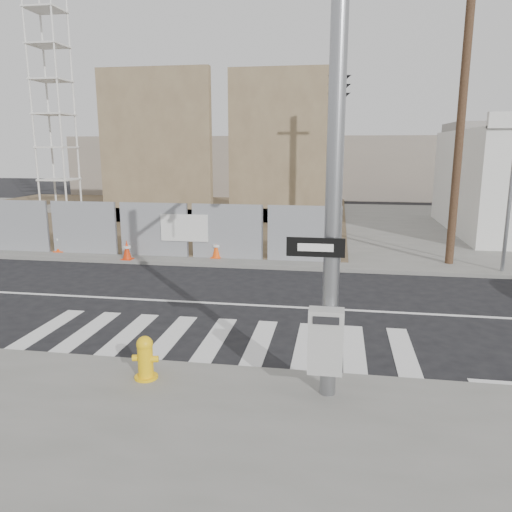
% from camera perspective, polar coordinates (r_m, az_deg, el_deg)
% --- Properties ---
extents(ground, '(100.00, 100.00, 0.00)m').
position_cam_1_polar(ground, '(13.43, -2.12, -5.56)').
color(ground, black).
rests_on(ground, ground).
extents(sidewalk_far, '(50.00, 20.00, 0.12)m').
position_cam_1_polar(sidewalk_far, '(26.96, 3.82, 3.63)').
color(sidewalk_far, slate).
rests_on(sidewalk_far, ground).
extents(signal_pole, '(0.96, 5.87, 7.00)m').
position_cam_1_polar(signal_pole, '(10.50, 9.31, 15.75)').
color(signal_pole, gray).
rests_on(signal_pole, sidewalk_near).
extents(chain_link_fence, '(24.60, 0.04, 2.00)m').
position_cam_1_polar(chain_link_fence, '(21.78, -26.03, 3.14)').
color(chain_link_fence, gray).
rests_on(chain_link_fence, sidewalk_far).
extents(concrete_wall_left, '(6.00, 1.30, 8.00)m').
position_cam_1_polar(concrete_wall_left, '(27.35, -11.29, 10.53)').
color(concrete_wall_left, brown).
rests_on(concrete_wall_left, sidewalk_far).
extents(concrete_wall_right, '(5.50, 1.30, 8.00)m').
position_cam_1_polar(concrete_wall_right, '(26.79, 2.86, 10.72)').
color(concrete_wall_right, brown).
rests_on(concrete_wall_right, sidewalk_far).
extents(crane_tower, '(2.60, 2.60, 18.15)m').
position_cam_1_polar(crane_tower, '(34.70, -22.50, 19.56)').
color(crane_tower, slate).
rests_on(crane_tower, sidewalk_far).
extents(utility_pole_right, '(1.60, 0.28, 10.00)m').
position_cam_1_polar(utility_pole_right, '(18.48, 22.43, 14.78)').
color(utility_pole_right, '#513725').
rests_on(utility_pole_right, sidewalk_far).
extents(fire_hydrant, '(0.51, 0.51, 0.78)m').
position_cam_1_polar(fire_hydrant, '(9.15, -12.54, -11.27)').
color(fire_hydrant, yellow).
rests_on(fire_hydrant, sidewalk_near).
extents(traffic_cone_b, '(0.43, 0.43, 0.78)m').
position_cam_1_polar(traffic_cone_b, '(20.97, -21.54, 1.50)').
color(traffic_cone_b, '#F0460C').
rests_on(traffic_cone_b, sidewalk_far).
extents(traffic_cone_c, '(0.38, 0.38, 0.72)m').
position_cam_1_polar(traffic_cone_c, '(18.72, -14.54, 0.67)').
color(traffic_cone_c, red).
rests_on(traffic_cone_c, sidewalk_far).
extents(traffic_cone_d, '(0.39, 0.39, 0.70)m').
position_cam_1_polar(traffic_cone_d, '(18.45, -4.56, 0.84)').
color(traffic_cone_d, '#FF510D').
rests_on(traffic_cone_d, sidewalk_far).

